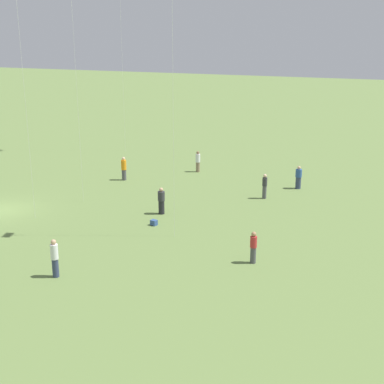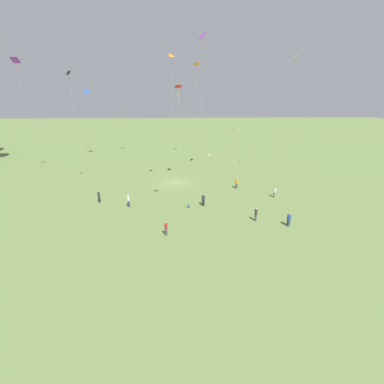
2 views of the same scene
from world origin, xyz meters
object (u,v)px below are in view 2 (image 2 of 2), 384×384
Objects in this scene: person_7 at (289,220)px; kite_1 at (179,98)px; person_0 at (203,200)px; person_1 at (99,197)px; kite_4 at (234,132)px; dog_1 at (192,159)px; kite_5 at (294,71)px; person_6 at (275,192)px; picnic_bag_0 at (189,206)px; person_4 at (166,228)px; kite_7 at (125,111)px; kite_6 at (197,69)px; dog_0 at (209,155)px; kite_2 at (172,71)px; person_5 at (237,183)px; kite_0 at (71,86)px; kite_9 at (16,65)px; kite_8 at (87,95)px; kite_3 at (202,44)px; person_2 at (256,214)px; person_3 at (129,200)px.

kite_1 is (3.62, 12.34, 13.00)m from person_7.
person_1 is at bearing 137.57° from person_0.
dog_1 is (0.09, 9.14, -6.08)m from kite_4.
person_1 is at bearing -16.21° from kite_5.
person_6 reaches higher than picnic_bag_0.
kite_4 is (31.90, -13.17, 5.62)m from person_4.
kite_7 is at bearing -102.83° from dog_1.
person_0 is at bearing 123.15° from kite_6.
dog_1 is at bearing 153.41° from dog_0.
picnic_bag_0 is at bearing -62.97° from kite_2.
person_1 is at bearing -66.26° from person_7.
kite_2 reaches higher than person_7.
kite_0 is (0.20, 23.65, 14.22)m from person_5.
kite_9 is (7.63, 34.39, 17.43)m from person_5.
kite_5 is (19.80, -19.67, 16.61)m from person_4.
kite_7 is 26.35× the size of picnic_bag_0.
person_4 is 0.15× the size of kite_7.
kite_6 reaches higher than person_7.
kite_9 is at bearing -38.42° from kite_5.
kite_7 is at bearing 92.28° from kite_8.
person_1 is 34.28m from kite_6.
person_7 is 0.08× the size of kite_3.
kite_5 reaches higher than kite_2.
person_5 is at bearing -111.27° from kite_1.
person_6 is (10.06, -15.21, 0.04)m from person_4.
kite_1 is 0.76× the size of kite_5.
person_2 is 29.87m from kite_0.
person_3 reaches higher than person_5.
kite_1 is (5.09, -1.54, 13.00)m from person_4.
kite_0 is 1.15× the size of kite_8.
kite_8 is (25.11, 33.45, 12.98)m from person_6.
kite_6 reaches higher than kite_8.
person_5 is at bearing 49.82° from person_2.
person_0 reaches higher than person_4.
kite_4 is 0.35× the size of kite_5.
kite_0 is at bearing 114.10° from person_2.
kite_6 is at bearing 7.76° from kite_4.
person_3 is 31.18m from dog_0.
person_6 is at bearing 120.22° from kite_4.
kite_8 is (-5.71, 6.54, 3.63)m from kite_7.
kite_6 is 18.67m from dog_0.
kite_7 is 15.82× the size of dog_1.
person_2 is at bearing 120.40° from kite_0.
person_2 is at bearing 123.85° from person_1.
person_0 is 10.88m from person_6.
kite_1 is 0.78× the size of kite_9.
kite_5 is (18.34, -5.79, 16.61)m from person_7.
kite_8 reaches higher than person_7.
dog_1 is at bearing -80.02° from person_5.
kite_3 is 27.11m from dog_1.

